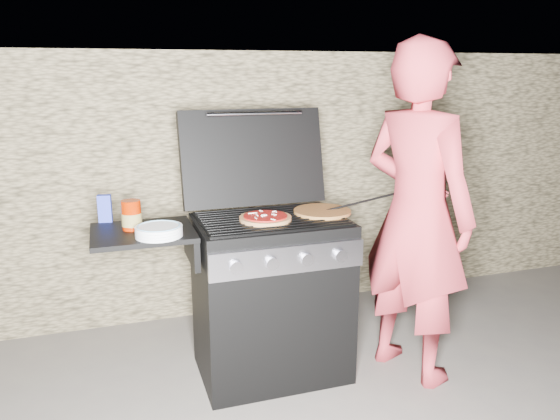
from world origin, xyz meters
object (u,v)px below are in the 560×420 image
object	(u,v)px
person	(417,214)
sauce_jar	(131,215)
gas_grill	(227,303)
pizza_topped	(265,217)

from	to	relation	value
person	sauce_jar	bearing A→B (deg)	57.69
gas_grill	person	xyz separation A→B (m)	(1.00, -0.22, 0.47)
pizza_topped	person	xyz separation A→B (m)	(0.80, -0.18, -0.00)
sauce_jar	person	xyz separation A→B (m)	(1.47, -0.25, -0.05)
sauce_jar	person	bearing A→B (deg)	-9.73
gas_grill	sauce_jar	world-z (taller)	sauce_jar
gas_grill	sauce_jar	xyz separation A→B (m)	(-0.47, 0.04, 0.52)
pizza_topped	sauce_jar	bearing A→B (deg)	173.77
person	pizza_topped	bearing A→B (deg)	54.78
person	gas_grill	bearing A→B (deg)	55.25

